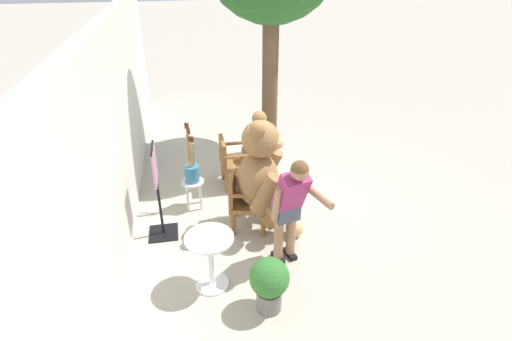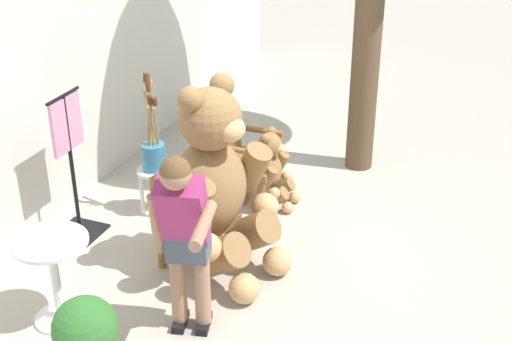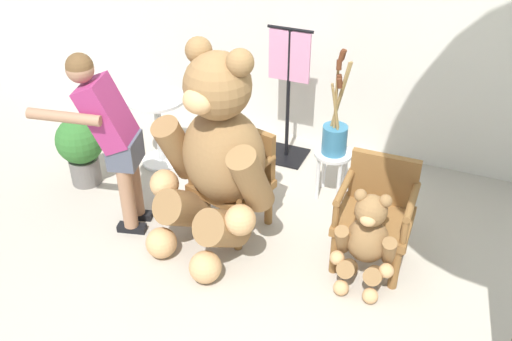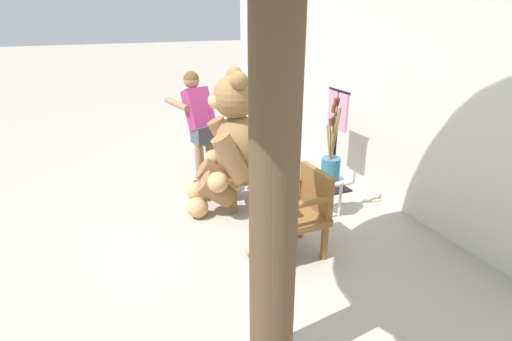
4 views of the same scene
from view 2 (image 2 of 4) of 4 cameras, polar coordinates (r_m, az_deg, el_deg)
ground_plane at (r=6.47m, az=3.19°, el=-5.86°), size 60.00×60.00×0.00m
back_wall at (r=6.92m, az=-15.84°, el=8.24°), size 10.00×0.16×2.80m
wooden_chair_left at (r=6.02m, az=-5.23°, el=-3.52°), size 0.67×0.64×0.86m
wooden_chair_right at (r=6.96m, az=-0.92°, el=1.05°), size 0.57×0.53×0.86m
teddy_bear_large at (r=5.71m, az=-3.14°, el=-1.06°), size 1.05×1.06×1.69m
teddy_bear_small at (r=6.90m, az=1.27°, el=0.12°), size 0.48×0.45×0.79m
person_visitor at (r=4.95m, az=-5.76°, el=-4.70°), size 0.73×0.61×1.55m
white_stool at (r=6.85m, az=-8.07°, el=-0.68°), size 0.34×0.34×0.46m
brush_bucket at (r=6.72m, az=-8.23°, el=1.65°), size 0.22×0.22×0.95m
round_side_table at (r=5.53m, az=-15.83°, el=-7.76°), size 0.56×0.56×0.72m
potted_plant at (r=4.96m, az=-13.44°, el=-12.74°), size 0.44×0.44×0.68m
clothing_display_stand at (r=6.48m, az=-14.55°, el=0.59°), size 0.44×0.40×1.36m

